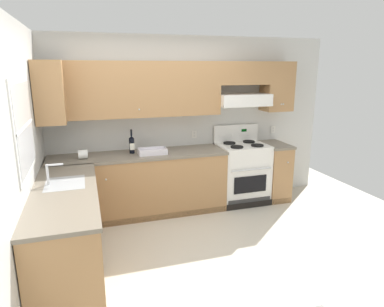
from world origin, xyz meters
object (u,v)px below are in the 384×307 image
Objects in this scene: stove at (242,172)px; wine_bottle at (132,144)px; bowl at (152,152)px; paper_towel_roll at (83,154)px.

stove is 1.80m from wine_bottle.
paper_towel_roll is at bearing 178.23° from bowl.
stove is 3.05× the size of bowl.
paper_towel_roll is (-0.66, -0.11, -0.07)m from wine_bottle.
bowl is at bearing -1.77° from paper_towel_roll.
paper_towel_roll is (-0.93, 0.03, 0.03)m from bowl.
stove is at bearing 1.17° from paper_towel_roll.
bowl is 0.93m from paper_towel_roll.
paper_towel_roll is at bearing -178.83° from stove.
bowl is at bearing -176.93° from stove.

